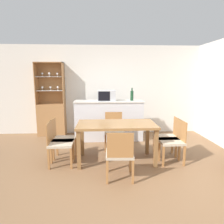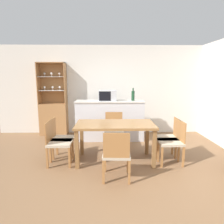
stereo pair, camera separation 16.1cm
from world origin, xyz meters
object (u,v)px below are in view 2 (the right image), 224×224
object	(u,v)px
dining_chair_side_left_near	(58,142)
wine_bottle	(133,95)
dining_chair_side_right_far	(168,138)
dining_chair_head_far	(114,130)
dining_chair_side_right_near	(172,141)
dining_chair_side_left_far	(61,138)
microwave	(107,95)
display_cabinet	(54,114)
dining_chair_head_near	(116,154)
dining_table	(115,128)

from	to	relation	value
dining_chair_side_left_near	wine_bottle	bearing A→B (deg)	132.80
dining_chair_side_right_far	dining_chair_head_far	xyz separation A→B (m)	(-1.10, 0.62, 0.00)
dining_chair_side_right_near	wine_bottle	xyz separation A→B (m)	(-0.58, 1.55, 0.75)
dining_chair_side_left_near	dining_chair_side_left_far	bearing A→B (deg)	178.96
dining_chair_side_left_far	dining_chair_side_right_far	size ratio (longest dim) A/B	1.00
dining_chair_side_left_far	dining_chair_head_far	xyz separation A→B (m)	(1.10, 0.61, 0.00)
dining_chair_side_left_near	microwave	distance (m)	1.97
dining_chair_head_far	display_cabinet	bearing A→B (deg)	-33.88
display_cabinet	dining_chair_side_left_near	xyz separation A→B (m)	(0.61, -2.04, -0.18)
display_cabinet	dining_chair_head_near	bearing A→B (deg)	-57.20
display_cabinet	wine_bottle	distance (m)	2.35
dining_chair_side_right_near	display_cabinet	bearing A→B (deg)	52.86
dining_chair_side_left_far	dining_chair_side_left_near	distance (m)	0.24
display_cabinet	dining_chair_side_right_far	size ratio (longest dim) A/B	2.47
dining_chair_head_near	display_cabinet	bearing A→B (deg)	125.59
dining_chair_head_near	dining_chair_side_left_near	bearing A→B (deg)	153.51
dining_chair_side_left_near	dining_chair_head_far	bearing A→B (deg)	126.91
dining_table	dining_chair_head_far	size ratio (longest dim) A/B	1.83
dining_chair_head_near	wine_bottle	world-z (taller)	wine_bottle
dining_chair_head_far	wine_bottle	xyz separation A→B (m)	(0.52, 0.70, 0.75)
dining_chair_head_near	microwave	distance (m)	2.30
display_cabinet	wine_bottle	bearing A→B (deg)	-12.21
dining_chair_side_right_near	dining_chair_side_left_near	world-z (taller)	same
dining_table	dining_chair_side_right_near	distance (m)	1.13
dining_chair_side_left_near	microwave	world-z (taller)	microwave
dining_table	dining_chair_side_right_near	size ratio (longest dim) A/B	1.83
dining_table	dining_chair_side_left_near	distance (m)	1.13
dining_table	microwave	world-z (taller)	microwave
wine_bottle	dining_chair_side_right_far	bearing A→B (deg)	-66.22
dining_chair_side_right_far	dining_chair_side_left_near	xyz separation A→B (m)	(-2.20, -0.24, 0.00)
dining_chair_head_near	dining_chair_head_far	xyz separation A→B (m)	(0.00, 1.47, 0.00)
dining_chair_head_near	microwave	world-z (taller)	microwave
wine_bottle	dining_chair_side_left_far	bearing A→B (deg)	-141.04
dining_chair_side_left_near	microwave	bearing A→B (deg)	147.63
dining_chair_side_right_far	display_cabinet	bearing A→B (deg)	58.00
dining_chair_side_left_far	wine_bottle	world-z (taller)	wine_bottle
dining_chair_side_left_far	dining_chair_side_left_near	bearing A→B (deg)	4.37
dining_chair_side_right_far	dining_chair_head_far	world-z (taller)	same
display_cabinet	dining_chair_side_left_far	distance (m)	1.90
display_cabinet	microwave	size ratio (longest dim) A/B	4.46
dining_chair_head_near	dining_chair_head_far	distance (m)	1.47
dining_chair_head_near	dining_chair_side_left_far	distance (m)	1.39
dining_chair_head_near	dining_chair_side_right_near	xyz separation A→B (m)	(1.10, 0.62, 0.00)
dining_table	dining_chair_head_near	bearing A→B (deg)	-90.17
dining_chair_side_left_far	dining_chair_head_far	world-z (taller)	same
dining_table	dining_chair_side_left_far	xyz separation A→B (m)	(-1.10, 0.12, -0.24)
dining_chair_head_far	microwave	distance (m)	1.03
dining_chair_side_right_near	dining_table	bearing A→B (deg)	82.59
microwave	dining_chair_side_right_near	bearing A→B (deg)	-51.12
dining_table	wine_bottle	distance (m)	1.61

